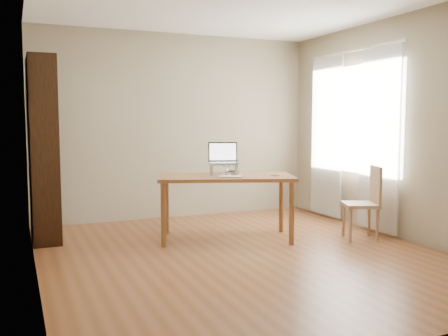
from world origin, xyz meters
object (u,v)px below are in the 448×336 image
Objects in this scene: desk at (226,183)px; laptop at (221,158)px; bookshelf at (44,149)px; keyboard at (230,177)px; chair at (365,200)px; cat at (225,169)px.

desk is 0.31m from laptop.
bookshelf is 2.19m from keyboard.
keyboard is at bearing -172.37° from chair.
bookshelf is 5.17× the size of laptop.
desk is 5.74× the size of keyboard.
cat reaches higher than chair.
chair is at bearing -3.02° from desk.
bookshelf is 2.06m from laptop.
bookshelf is 3.78m from chair.
cat is at bearing 175.73° from chair.
keyboard is 1.62m from chair.
keyboard is (-0.04, -0.36, -0.18)m from laptop.
desk is 4.19× the size of laptop.
desk is at bearing -82.95° from cat.
chair is at bearing -22.98° from bookshelf.
bookshelf reaches higher than laptop.
bookshelf reaches higher than chair.
desk is 0.24m from keyboard.
chair is (1.54, -0.40, -0.30)m from keyboard.
laptop is 0.47× the size of chair.
laptop reaches higher than cat.
desk is at bearing -70.64° from laptop.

